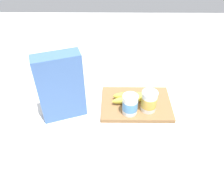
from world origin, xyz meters
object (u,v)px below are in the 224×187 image
cutting_board (136,104)px  banana_bunch (131,97)px  yogurt_cup_front (149,101)px  yogurt_cup_back (130,105)px  cereal_box (61,87)px

cutting_board → banana_bunch: size_ratio=1.72×
yogurt_cup_front → banana_bunch: 0.09m
yogurt_cup_back → banana_bunch: 0.08m
cutting_board → banana_bunch: (0.02, -0.01, 0.03)m
cereal_box → yogurt_cup_back: bearing=158.7°
banana_bunch → cutting_board: bearing=153.3°
yogurt_cup_back → cereal_box: bearing=-1.5°
cereal_box → yogurt_cup_front: 0.37m
cutting_board → yogurt_cup_back: size_ratio=3.43×
cutting_board → cereal_box: 0.35m
cutting_board → cereal_box: size_ratio=1.07×
yogurt_cup_back → banana_bunch: bearing=-98.5°
cutting_board → banana_bunch: bearing=-26.7°
cereal_box → banana_bunch: cereal_box is taller
yogurt_cup_front → banana_bunch: yogurt_cup_front is taller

